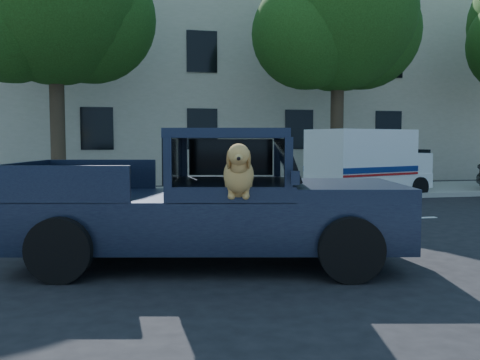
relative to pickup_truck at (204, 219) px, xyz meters
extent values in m
plane|color=black|center=(1.06, -0.07, -0.64)|extent=(120.00, 120.00, 0.00)
cube|color=gray|center=(1.06, 9.13, -0.57)|extent=(60.00, 4.00, 0.15)
cylinder|color=#332619|center=(-2.94, 9.53, 1.56)|extent=(0.44, 0.44, 4.40)
sphere|color=#19360D|center=(-4.14, 9.23, 4.56)|extent=(3.60, 3.60, 3.60)
sphere|color=#19360D|center=(-1.94, 9.83, 4.86)|extent=(4.00, 4.00, 4.00)
cylinder|color=#332619|center=(6.06, 9.53, 1.56)|extent=(0.44, 0.44, 4.40)
sphere|color=#19360D|center=(6.06, 9.53, 5.36)|extent=(5.20, 5.20, 5.20)
sphere|color=#19360D|center=(4.86, 9.23, 4.56)|extent=(3.60, 3.60, 3.60)
sphere|color=#19360D|center=(7.06, 9.83, 4.86)|extent=(4.00, 4.00, 4.00)
cube|color=beige|center=(4.06, 16.43, 3.86)|extent=(26.00, 6.00, 9.00)
cube|color=black|center=(0.09, 0.00, 0.00)|extent=(5.65, 3.16, 0.68)
cube|color=black|center=(1.94, -0.41, 0.42)|extent=(1.95, 2.34, 0.16)
cube|color=black|center=(0.34, -0.05, 1.20)|extent=(1.98, 2.27, 0.12)
cube|color=black|center=(1.15, -0.23, 0.84)|extent=(0.64, 1.78, 0.58)
cube|color=black|center=(0.44, -0.55, 0.20)|extent=(0.67, 0.67, 0.39)
cube|color=black|center=(0.86, -1.48, 0.67)|extent=(0.11, 0.07, 0.16)
cube|color=silver|center=(6.35, 7.65, -0.15)|extent=(4.15, 2.88, 0.45)
cube|color=silver|center=(6.00, 7.52, 0.76)|extent=(3.47, 2.64, 1.35)
cube|color=silver|center=(7.75, 8.14, 0.39)|extent=(1.32, 1.85, 0.63)
cube|color=navy|center=(6.29, 6.71, 0.26)|extent=(2.90, 1.04, 0.16)
cube|color=#9E0F0F|center=(6.29, 6.71, 0.11)|extent=(2.90, 1.04, 0.06)
camera|label=1|loc=(-1.16, -7.44, 1.11)|focal=40.00mm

